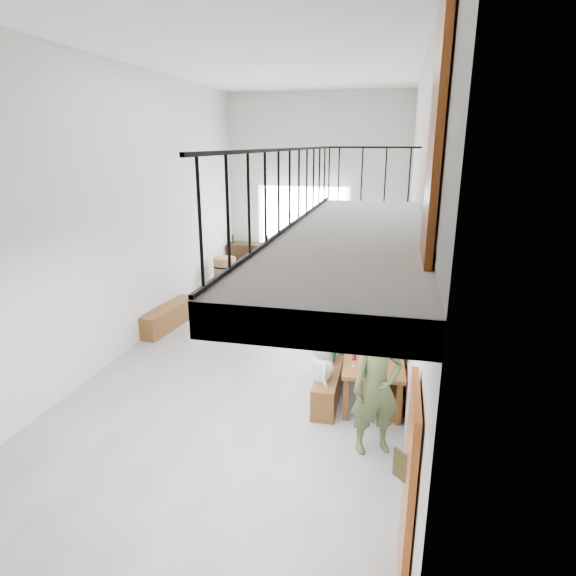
% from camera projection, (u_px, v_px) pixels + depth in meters
% --- Properties ---
extents(floor, '(12.00, 12.00, 0.00)m').
position_uv_depth(floor, '(264.00, 353.00, 9.68)').
color(floor, slate).
rests_on(floor, ground).
extents(room_walls, '(12.00, 12.00, 12.00)m').
position_uv_depth(room_walls, '(261.00, 172.00, 8.65)').
color(room_walls, silver).
rests_on(room_walls, ground).
extents(gateway_portal, '(2.80, 0.08, 2.80)m').
position_uv_depth(gateway_portal, '(303.00, 232.00, 14.90)').
color(gateway_portal, white).
rests_on(gateway_portal, ground).
extents(right_wall_decor, '(0.07, 8.28, 5.07)m').
position_uv_depth(right_wall_decor, '(409.00, 312.00, 6.85)').
color(right_wall_decor, '#9B4117').
rests_on(right_wall_decor, ground).
extents(balcony, '(1.52, 5.62, 4.00)m').
position_uv_depth(balcony, '(353.00, 242.00, 5.48)').
color(balcony, silver).
rests_on(balcony, ground).
extents(tasting_table, '(1.06, 2.32, 0.79)m').
position_uv_depth(tasting_table, '(373.00, 352.00, 8.00)').
color(tasting_table, brown).
rests_on(tasting_table, ground).
extents(bench_inner, '(0.37, 2.23, 0.51)m').
position_uv_depth(bench_inner, '(332.00, 375.00, 8.19)').
color(bench_inner, brown).
rests_on(bench_inner, ground).
extents(bench_wall, '(0.27, 1.77, 0.41)m').
position_uv_depth(bench_wall, '(394.00, 383.00, 8.02)').
color(bench_wall, brown).
rests_on(bench_wall, ground).
extents(tableware, '(0.54, 1.69, 0.35)m').
position_uv_depth(tableware, '(373.00, 344.00, 7.77)').
color(tableware, black).
rests_on(tableware, tasting_table).
extents(side_bench, '(0.57, 1.84, 0.51)m').
position_uv_depth(side_bench, '(169.00, 317.00, 10.95)').
color(side_bench, brown).
rests_on(side_bench, ground).
extents(oak_barrel, '(0.65, 0.65, 0.95)m').
position_uv_depth(oak_barrel, '(225.00, 274.00, 13.69)').
color(oak_barrel, '#94623B').
rests_on(oak_barrel, ground).
extents(serving_counter, '(2.00, 0.74, 1.03)m').
position_uv_depth(serving_counter, '(259.00, 260.00, 15.18)').
color(serving_counter, '#392411').
rests_on(serving_counter, ground).
extents(counter_bottles, '(1.70, 0.23, 0.28)m').
position_uv_depth(counter_bottles, '(259.00, 239.00, 14.98)').
color(counter_bottles, black).
rests_on(counter_bottles, serving_counter).
extents(guest_left_a, '(0.52, 0.67, 1.22)m').
position_uv_depth(guest_left_a, '(322.00, 373.00, 7.48)').
color(guest_left_a, silver).
rests_on(guest_left_a, ground).
extents(guest_left_b, '(0.31, 0.43, 1.12)m').
position_uv_depth(guest_left_b, '(330.00, 358.00, 8.12)').
color(guest_left_b, teal).
rests_on(guest_left_b, ground).
extents(guest_left_c, '(0.50, 0.60, 1.11)m').
position_uv_depth(guest_left_c, '(335.00, 349.00, 8.52)').
color(guest_left_c, silver).
rests_on(guest_left_c, ground).
extents(guest_left_d, '(0.48, 0.77, 1.14)m').
position_uv_depth(guest_left_d, '(338.00, 335.00, 9.08)').
color(guest_left_d, teal).
rests_on(guest_left_d, ground).
extents(guest_right_a, '(0.29, 0.65, 1.10)m').
position_uv_depth(guest_right_a, '(411.00, 382.00, 7.33)').
color(guest_right_a, '#B4301E').
rests_on(guest_right_a, ground).
extents(guest_right_b, '(0.53, 1.24, 1.29)m').
position_uv_depth(guest_right_b, '(412.00, 357.00, 7.97)').
color(guest_right_b, black).
rests_on(guest_right_b, ground).
extents(guest_right_c, '(0.43, 0.61, 1.19)m').
position_uv_depth(guest_right_c, '(407.00, 344.00, 8.59)').
color(guest_right_c, silver).
rests_on(guest_right_c, ground).
extents(host_standing, '(0.81, 0.69, 1.89)m').
position_uv_depth(host_standing, '(376.00, 387.00, 6.36)').
color(host_standing, '#48512D').
rests_on(host_standing, ground).
extents(potted_plant, '(0.48, 0.44, 0.45)m').
position_uv_depth(potted_plant, '(390.00, 335.00, 10.00)').
color(potted_plant, '#1B4718').
rests_on(potted_plant, ground).
extents(bicycle_near, '(1.78, 0.82, 0.90)m').
position_uv_depth(bicycle_near, '(355.00, 269.00, 14.31)').
color(bicycle_near, black).
rests_on(bicycle_near, ground).
extents(bicycle_far, '(1.94, 1.36, 1.15)m').
position_uv_depth(bicycle_far, '(331.00, 265.00, 14.28)').
color(bicycle_far, black).
rests_on(bicycle_far, ground).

